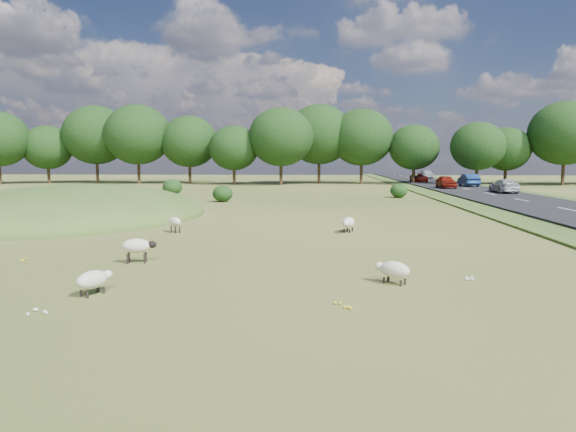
% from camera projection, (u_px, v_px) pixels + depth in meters
% --- Properties ---
extents(ground, '(160.00, 160.00, 0.00)m').
position_uv_depth(ground, '(275.00, 206.00, 39.46)').
color(ground, '#3D5219').
rests_on(ground, ground).
extents(mound, '(16.00, 20.00, 4.00)m').
position_uv_depth(mound, '(74.00, 216.00, 32.27)').
color(mound, '#33561E').
rests_on(mound, ground).
extents(road, '(8.00, 150.00, 0.25)m').
position_uv_depth(road, '(497.00, 196.00, 48.11)').
color(road, black).
rests_on(road, ground).
extents(treeline, '(96.28, 14.66, 11.70)m').
position_uv_depth(treeline, '(289.00, 139.00, 73.96)').
color(treeline, black).
rests_on(treeline, ground).
extents(shrubs, '(23.99, 9.74, 1.59)m').
position_uv_depth(shrubs, '(243.00, 190.00, 48.18)').
color(shrubs, black).
rests_on(shrubs, ground).
extents(sheep_0, '(0.85, 1.17, 0.65)m').
position_uv_depth(sheep_0, '(93.00, 280.00, 13.51)').
color(sheep_0, beige).
rests_on(sheep_0, ground).
extents(sheep_1, '(1.22, 0.67, 0.85)m').
position_uv_depth(sheep_1, '(137.00, 246.00, 17.66)').
color(sheep_1, beige).
rests_on(sheep_1, ground).
extents(sheep_2, '(0.85, 1.35, 0.75)m').
position_uv_depth(sheep_2, '(348.00, 223.00, 25.16)').
color(sheep_2, beige).
rests_on(sheep_2, ground).
extents(sheep_3, '(1.10, 0.99, 0.65)m').
position_uv_depth(sheep_3, '(394.00, 270.00, 14.72)').
color(sheep_3, beige).
rests_on(sheep_3, ground).
extents(sheep_4, '(0.93, 1.01, 0.76)m').
position_uv_depth(sheep_4, '(175.00, 222.00, 25.06)').
color(sheep_4, beige).
rests_on(sheep_4, ground).
extents(car_0, '(2.16, 5.30, 1.54)m').
position_uv_depth(car_0, '(425.00, 174.00, 90.05)').
color(car_0, '#ACADB3').
rests_on(car_0, road).
extents(car_1, '(1.91, 4.70, 1.36)m').
position_uv_depth(car_1, '(504.00, 186.00, 51.42)').
color(car_1, silver).
rests_on(car_1, road).
extents(car_4, '(1.63, 4.69, 1.54)m').
position_uv_depth(car_4, '(469.00, 180.00, 63.78)').
color(car_4, navy).
rests_on(car_4, road).
extents(car_5, '(2.11, 4.57, 1.27)m').
position_uv_depth(car_5, '(419.00, 178.00, 76.22)').
color(car_5, maroon).
rests_on(car_5, road).
extents(car_6, '(1.74, 4.33, 1.48)m').
position_uv_depth(car_6, '(446.00, 182.00, 59.79)').
color(car_6, maroon).
rests_on(car_6, road).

